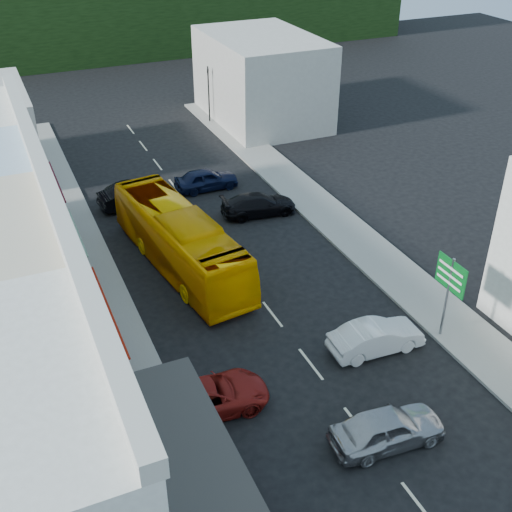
{
  "coord_description": "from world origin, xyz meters",
  "views": [
    {
      "loc": [
        -10.82,
        -18.75,
        18.64
      ],
      "look_at": [
        0.0,
        6.0,
        2.2
      ],
      "focal_mm": 45.0,
      "sensor_mm": 36.0,
      "label": 1
    }
  ],
  "objects_px": {
    "car_red": "(210,396)",
    "pedestrian_left": "(129,393)",
    "car_white": "(376,338)",
    "bus": "(180,242)",
    "direction_sign": "(447,299)",
    "car_silver": "(387,429)",
    "traffic_signal": "(209,95)"
  },
  "relations": [
    {
      "from": "car_silver",
      "to": "direction_sign",
      "type": "xyz_separation_m",
      "value": [
        5.9,
        4.43,
        1.4
      ]
    },
    {
      "from": "pedestrian_left",
      "to": "direction_sign",
      "type": "distance_m",
      "value": 14.41
    },
    {
      "from": "car_red",
      "to": "traffic_signal",
      "type": "height_order",
      "value": "traffic_signal"
    },
    {
      "from": "car_silver",
      "to": "car_white",
      "type": "distance_m",
      "value": 5.46
    },
    {
      "from": "car_white",
      "to": "direction_sign",
      "type": "xyz_separation_m",
      "value": [
        3.31,
        -0.37,
        1.4
      ]
    },
    {
      "from": "car_red",
      "to": "direction_sign",
      "type": "xyz_separation_m",
      "value": [
        11.37,
        0.11,
        1.4
      ]
    },
    {
      "from": "car_red",
      "to": "car_white",
      "type": "bearing_deg",
      "value": -82.64
    },
    {
      "from": "pedestrian_left",
      "to": "traffic_signal",
      "type": "bearing_deg",
      "value": -6.35
    },
    {
      "from": "car_white",
      "to": "pedestrian_left",
      "type": "relative_size",
      "value": 2.59
    },
    {
      "from": "pedestrian_left",
      "to": "direction_sign",
      "type": "height_order",
      "value": "direction_sign"
    },
    {
      "from": "car_silver",
      "to": "car_red",
      "type": "bearing_deg",
      "value": 55.41
    },
    {
      "from": "bus",
      "to": "direction_sign",
      "type": "height_order",
      "value": "direction_sign"
    },
    {
      "from": "bus",
      "to": "traffic_signal",
      "type": "relative_size",
      "value": 2.44
    },
    {
      "from": "car_red",
      "to": "direction_sign",
      "type": "relative_size",
      "value": 1.09
    },
    {
      "from": "direction_sign",
      "to": "pedestrian_left",
      "type": "bearing_deg",
      "value": 175.68
    },
    {
      "from": "car_silver",
      "to": "direction_sign",
      "type": "distance_m",
      "value": 7.51
    },
    {
      "from": "car_silver",
      "to": "bus",
      "type": "bearing_deg",
      "value": 15.73
    },
    {
      "from": "car_red",
      "to": "pedestrian_left",
      "type": "xyz_separation_m",
      "value": [
        -2.96,
        1.11,
        0.3
      ]
    },
    {
      "from": "direction_sign",
      "to": "bus",
      "type": "bearing_deg",
      "value": 130.34
    },
    {
      "from": "car_red",
      "to": "traffic_signal",
      "type": "relative_size",
      "value": 0.97
    },
    {
      "from": "car_red",
      "to": "pedestrian_left",
      "type": "distance_m",
      "value": 3.17
    },
    {
      "from": "direction_sign",
      "to": "traffic_signal",
      "type": "height_order",
      "value": "traffic_signal"
    },
    {
      "from": "bus",
      "to": "car_white",
      "type": "height_order",
      "value": "bus"
    },
    {
      "from": "bus",
      "to": "car_red",
      "type": "relative_size",
      "value": 2.52
    },
    {
      "from": "bus",
      "to": "pedestrian_left",
      "type": "xyz_separation_m",
      "value": [
        -5.23,
        -9.59,
        -0.55
      ]
    },
    {
      "from": "bus",
      "to": "car_red",
      "type": "height_order",
      "value": "bus"
    },
    {
      "from": "bus",
      "to": "car_red",
      "type": "distance_m",
      "value": 10.97
    },
    {
      "from": "car_silver",
      "to": "traffic_signal",
      "type": "relative_size",
      "value": 0.93
    },
    {
      "from": "car_silver",
      "to": "car_white",
      "type": "bearing_deg",
      "value": -24.64
    },
    {
      "from": "car_red",
      "to": "traffic_signal",
      "type": "distance_m",
      "value": 33.78
    },
    {
      "from": "bus",
      "to": "traffic_signal",
      "type": "xyz_separation_m",
      "value": [
        9.29,
        20.99,
        0.83
      ]
    },
    {
      "from": "pedestrian_left",
      "to": "car_silver",
      "type": "bearing_deg",
      "value": -103.76
    }
  ]
}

